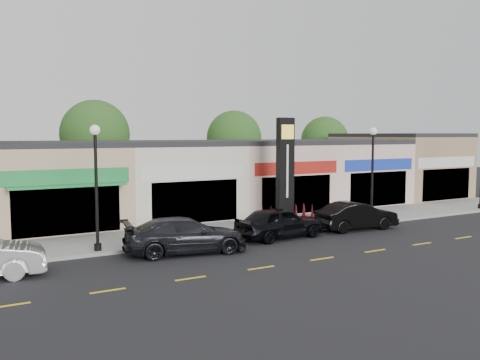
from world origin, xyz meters
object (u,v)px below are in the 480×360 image
Objects in this scene: lamp_east_near at (373,164)px; car_dark_sedan at (185,235)px; car_black_conv at (356,216)px; lamp_west_near at (96,175)px; pylon_sign at (285,186)px; car_black_sedan at (280,222)px.

lamp_east_near is 12.98m from car_dark_sedan.
lamp_east_near is at bearing -58.13° from car_black_conv.
lamp_west_near is 0.91× the size of pylon_sign.
pylon_sign is 3.84m from car_black_sedan.
pylon_sign is at bearing -56.24° from car_dark_sedan.
pylon_sign is (11.00, 1.70, -1.20)m from lamp_west_near.
car_black_sedan is (5.38, 0.64, 0.02)m from car_dark_sedan.
lamp_east_near is 1.16× the size of car_black_sedan.
pylon_sign is 4.27m from car_black_conv.
car_black_conv is (-2.23, -1.18, -2.71)m from lamp_east_near.
car_black_sedan is (-2.21, -2.78, -1.47)m from pylon_sign.
lamp_east_near reaches higher than car_black_sedan.
pylon_sign reaches higher than lamp_east_near.
lamp_west_near is at bearing -171.23° from pylon_sign.
pylon_sign is at bearing -42.98° from car_black_sedan.
pylon_sign is at bearing 8.77° from lamp_west_near.
lamp_west_near and lamp_east_near have the same top height.
car_black_conv is at bearing -95.61° from car_black_sedan.
pylon_sign is 1.29× the size of car_black_conv.
lamp_east_near is 7.77m from car_black_sedan.
car_black_conv is at bearing -4.90° from lamp_west_near.
car_dark_sedan is at bearing -172.20° from lamp_east_near.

